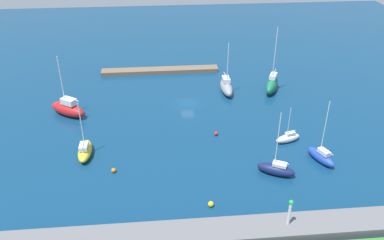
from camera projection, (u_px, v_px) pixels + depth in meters
The scene contains 14 objects.
water at pixel (188, 103), 79.43m from camera, with size 160.00×160.00×0.00m, color navy.
pier_dock at pixel (160, 70), 92.83m from camera, with size 27.08×2.80×0.89m, color brown.
breakwater at pixel (212, 233), 48.11m from camera, with size 64.25×3.98×1.40m, color slate.
harbor_beacon at pixel (290, 210), 47.44m from camera, with size 0.56×0.56×3.73m.
sailboat_green_off_beacon at pixel (272, 84), 83.30m from camera, with size 5.06×7.35×13.97m.
sailboat_gray_west_end at pixel (226, 87), 82.94m from camera, with size 2.47×7.28×10.90m.
sailboat_yellow_near_pier at pixel (85, 150), 63.04m from camera, with size 2.11×6.04×9.27m.
sailboat_blue_inner_mooring at pixel (321, 156), 61.74m from camera, with size 3.68×5.76×10.39m.
sailboat_white_mid_basin at pixel (288, 138), 66.68m from camera, with size 4.73×2.70×6.52m.
sailboat_red_far_north at pixel (68, 108), 74.36m from camera, with size 7.88×6.61×11.66m.
sailboat_navy_along_channel at pixel (276, 169), 58.91m from camera, with size 5.89×4.32×10.34m.
mooring_buoy_red at pixel (216, 133), 68.74m from camera, with size 0.67×0.67×0.67m, color red.
mooring_buoy_yellow at pixel (211, 204), 53.05m from camera, with size 0.80×0.80×0.80m, color yellow.
mooring_buoy_orange at pixel (114, 170), 59.59m from camera, with size 0.70×0.70×0.70m, color orange.
Camera 1 is at (5.64, 70.40, 36.52)m, focal length 37.18 mm.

